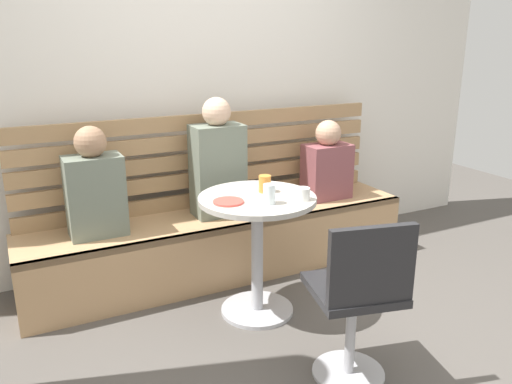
{
  "coord_description": "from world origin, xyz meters",
  "views": [
    {
      "loc": [
        -1.31,
        -1.89,
        1.63
      ],
      "look_at": [
        -0.02,
        0.66,
        0.75
      ],
      "focal_mm": 36.16,
      "sensor_mm": 36.0,
      "label": 1
    }
  ],
  "objects": [
    {
      "name": "white_chair",
      "position": [
        0.08,
        -0.2,
        0.46
      ],
      "size": [
        0.48,
        0.48,
        0.85
      ],
      "color": "#ADADB2",
      "rests_on": "ground"
    },
    {
      "name": "cup_ceramic_white",
      "position": [
        0.16,
        0.44,
        0.78
      ],
      "size": [
        0.08,
        0.08,
        0.07
      ],
      "primitive_type": "cylinder",
      "color": "white",
      "rests_on": "cafe_table"
    },
    {
      "name": "person_child_middle",
      "position": [
        0.85,
        1.2,
        0.7
      ],
      "size": [
        0.34,
        0.22,
        0.59
      ],
      "color": "brown",
      "rests_on": "booth_bench"
    },
    {
      "name": "cafe_table",
      "position": [
        -0.04,
        0.61,
        0.52
      ],
      "size": [
        0.68,
        0.68,
        0.74
      ],
      "color": "#ADADB2",
      "rests_on": "ground"
    },
    {
      "name": "cup_water_clear",
      "position": [
        -0.04,
        0.46,
        0.8
      ],
      "size": [
        0.07,
        0.07,
        0.11
      ],
      "primitive_type": "cylinder",
      "color": "white",
      "rests_on": "cafe_table"
    },
    {
      "name": "back_wall",
      "position": [
        0.0,
        1.64,
        1.45
      ],
      "size": [
        5.2,
        0.1,
        2.9
      ],
      "primitive_type": "cube",
      "color": "silver",
      "rests_on": "ground"
    },
    {
      "name": "person_adult",
      "position": [
        -0.02,
        1.22,
        0.8
      ],
      "size": [
        0.34,
        0.22,
        0.8
      ],
      "color": "slate",
      "rests_on": "booth_bench"
    },
    {
      "name": "cup_tumbler_orange",
      "position": [
        0.04,
        0.67,
        0.79
      ],
      "size": [
        0.07,
        0.07,
        0.1
      ],
      "primitive_type": "cylinder",
      "color": "orange",
      "rests_on": "cafe_table"
    },
    {
      "name": "ground",
      "position": [
        0.0,
        0.0,
        0.0
      ],
      "size": [
        8.0,
        8.0,
        0.0
      ],
      "primitive_type": "plane",
      "color": "#514C47"
    },
    {
      "name": "booth_bench",
      "position": [
        0.0,
        1.2,
        0.22
      ],
      "size": [
        2.7,
        0.52,
        0.44
      ],
      "color": "tan",
      "rests_on": "ground"
    },
    {
      "name": "booth_backrest",
      "position": [
        0.0,
        1.44,
        0.78
      ],
      "size": [
        2.65,
        0.04,
        0.66
      ],
      "color": "#A68157",
      "rests_on": "booth_bench"
    },
    {
      "name": "plate_small",
      "position": [
        -0.23,
        0.58,
        0.75
      ],
      "size": [
        0.17,
        0.17,
        0.01
      ],
      "primitive_type": "cylinder",
      "color": "#DB4C42",
      "rests_on": "cafe_table"
    },
    {
      "name": "person_child_left",
      "position": [
        -0.83,
        1.21,
        0.74
      ],
      "size": [
        0.34,
        0.22,
        0.68
      ],
      "color": "slate",
      "rests_on": "booth_bench"
    }
  ]
}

